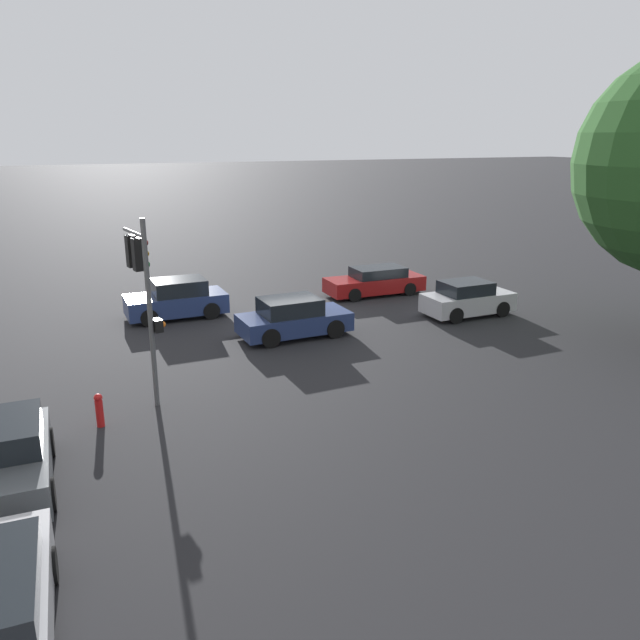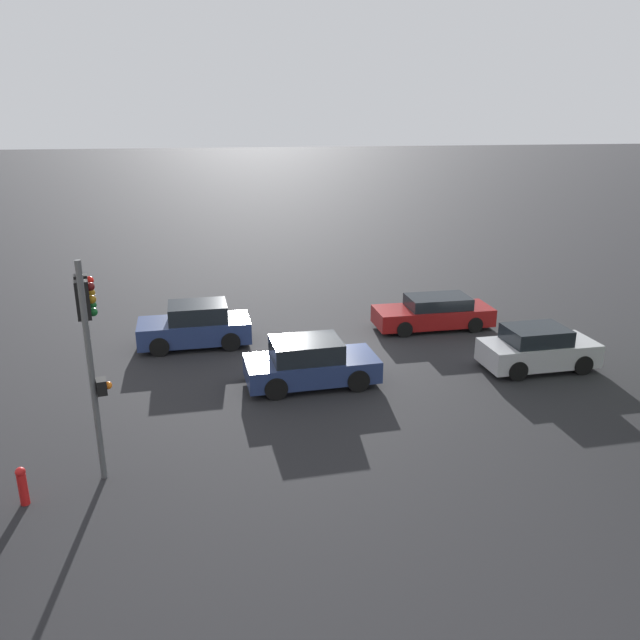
{
  "view_description": "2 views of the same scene",
  "coord_description": "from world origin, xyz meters",
  "px_view_note": "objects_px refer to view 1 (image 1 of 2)",
  "views": [
    {
      "loc": [
        8.81,
        23.41,
        7.37
      ],
      "look_at": [
        1.03,
        4.85,
        1.36
      ],
      "focal_mm": 35.0,
      "sensor_mm": 36.0,
      "label": 1
    },
    {
      "loc": [
        4.17,
        20.3,
        8.22
      ],
      "look_at": [
        0.68,
        2.05,
        2.08
      ],
      "focal_mm": 35.0,
      "sensor_mm": 36.0,
      "label": 2
    }
  ],
  "objects_px": {
    "crossing_car_0": "(375,281)",
    "parked_car_0": "(4,458)",
    "traffic_signal": "(142,276)",
    "fire_hydrant": "(99,409)",
    "crossing_car_3": "(293,318)",
    "crossing_car_2": "(467,299)",
    "crossing_car_1": "(177,300)"
  },
  "relations": [
    {
      "from": "crossing_car_1",
      "to": "parked_car_0",
      "type": "height_order",
      "value": "crossing_car_1"
    },
    {
      "from": "crossing_car_0",
      "to": "crossing_car_2",
      "type": "bearing_deg",
      "value": 112.14
    },
    {
      "from": "parked_car_0",
      "to": "fire_hydrant",
      "type": "xyz_separation_m",
      "value": [
        -2.08,
        -2.38,
        -0.23
      ]
    },
    {
      "from": "crossing_car_1",
      "to": "parked_car_0",
      "type": "relative_size",
      "value": 1.04
    },
    {
      "from": "crossing_car_2",
      "to": "crossing_car_3",
      "type": "height_order",
      "value": "crossing_car_3"
    },
    {
      "from": "traffic_signal",
      "to": "crossing_car_0",
      "type": "relative_size",
      "value": 1.12
    },
    {
      "from": "crossing_car_2",
      "to": "crossing_car_0",
      "type": "bearing_deg",
      "value": 110.98
    },
    {
      "from": "crossing_car_0",
      "to": "crossing_car_2",
      "type": "distance_m",
      "value": 5.06
    },
    {
      "from": "crossing_car_0",
      "to": "crossing_car_3",
      "type": "height_order",
      "value": "crossing_car_3"
    },
    {
      "from": "fire_hydrant",
      "to": "traffic_signal",
      "type": "bearing_deg",
      "value": -138.8
    },
    {
      "from": "parked_car_0",
      "to": "fire_hydrant",
      "type": "bearing_deg",
      "value": 138.71
    },
    {
      "from": "crossing_car_2",
      "to": "crossing_car_3",
      "type": "relative_size",
      "value": 0.91
    },
    {
      "from": "crossing_car_3",
      "to": "fire_hydrant",
      "type": "xyz_separation_m",
      "value": [
        7.33,
        5.2,
        -0.22
      ]
    },
    {
      "from": "traffic_signal",
      "to": "crossing_car_1",
      "type": "xyz_separation_m",
      "value": [
        -2.24,
        -8.17,
        -2.88
      ]
    },
    {
      "from": "traffic_signal",
      "to": "crossing_car_3",
      "type": "distance_m",
      "value": 7.57
    },
    {
      "from": "crossing_car_2",
      "to": "fire_hydrant",
      "type": "relative_size",
      "value": 4.19
    },
    {
      "from": "crossing_car_1",
      "to": "crossing_car_2",
      "type": "xyz_separation_m",
      "value": [
        -11.35,
        4.45,
        -0.06
      ]
    },
    {
      "from": "traffic_signal",
      "to": "crossing_car_0",
      "type": "bearing_deg",
      "value": 25.61
    },
    {
      "from": "crossing_car_0",
      "to": "crossing_car_3",
      "type": "relative_size",
      "value": 1.11
    },
    {
      "from": "traffic_signal",
      "to": "crossing_car_1",
      "type": "bearing_deg",
      "value": 64.56
    },
    {
      "from": "traffic_signal",
      "to": "fire_hydrant",
      "type": "relative_size",
      "value": 5.75
    },
    {
      "from": "crossing_car_0",
      "to": "parked_car_0",
      "type": "distance_m",
      "value": 19.48
    },
    {
      "from": "crossing_car_0",
      "to": "parked_car_0",
      "type": "xyz_separation_m",
      "value": [
        15.26,
        12.11,
        0.09
      ]
    },
    {
      "from": "crossing_car_1",
      "to": "crossing_car_2",
      "type": "bearing_deg",
      "value": 157.25
    },
    {
      "from": "crossing_car_1",
      "to": "crossing_car_0",
      "type": "bearing_deg",
      "value": -179.98
    },
    {
      "from": "crossing_car_1",
      "to": "crossing_car_2",
      "type": "distance_m",
      "value": 12.19
    },
    {
      "from": "parked_car_0",
      "to": "traffic_signal",
      "type": "bearing_deg",
      "value": 135.72
    },
    {
      "from": "parked_car_0",
      "to": "crossing_car_2",
      "type": "bearing_deg",
      "value": 113.24
    },
    {
      "from": "traffic_signal",
      "to": "crossing_car_2",
      "type": "xyz_separation_m",
      "value": [
        -13.59,
        -3.72,
        -2.94
      ]
    },
    {
      "from": "traffic_signal",
      "to": "crossing_car_1",
      "type": "relative_size",
      "value": 1.28
    },
    {
      "from": "crossing_car_0",
      "to": "parked_car_0",
      "type": "relative_size",
      "value": 1.19
    },
    {
      "from": "crossing_car_0",
      "to": "fire_hydrant",
      "type": "height_order",
      "value": "crossing_car_0"
    }
  ]
}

